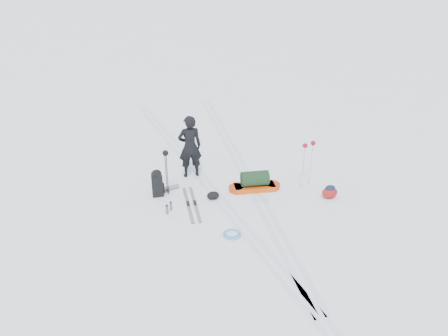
{
  "coord_description": "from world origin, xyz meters",
  "views": [
    {
      "loc": [
        -3.49,
        -10.14,
        6.45
      ],
      "look_at": [
        0.17,
        0.06,
        0.95
      ],
      "focal_mm": 35.0,
      "sensor_mm": 36.0,
      "label": 1
    }
  ],
  "objects_px": {
    "skier": "(190,147)",
    "ski_poles_black": "(166,158)",
    "expedition_rucksack": "(159,184)",
    "pulk_sled": "(255,183)"
  },
  "relations": [
    {
      "from": "skier",
      "to": "pulk_sled",
      "type": "bearing_deg",
      "value": 139.92
    },
    {
      "from": "skier",
      "to": "pulk_sled",
      "type": "height_order",
      "value": "skier"
    },
    {
      "from": "skier",
      "to": "ski_poles_black",
      "type": "distance_m",
      "value": 1.28
    },
    {
      "from": "pulk_sled",
      "to": "expedition_rucksack",
      "type": "distance_m",
      "value": 2.8
    },
    {
      "from": "expedition_rucksack",
      "to": "ski_poles_black",
      "type": "distance_m",
      "value": 0.81
    },
    {
      "from": "pulk_sled",
      "to": "expedition_rucksack",
      "type": "bearing_deg",
      "value": 177.3
    },
    {
      "from": "skier",
      "to": "pulk_sled",
      "type": "distance_m",
      "value": 2.28
    },
    {
      "from": "skier",
      "to": "ski_poles_black",
      "type": "relative_size",
      "value": 1.44
    },
    {
      "from": "skier",
      "to": "expedition_rucksack",
      "type": "relative_size",
      "value": 2.34
    },
    {
      "from": "skier",
      "to": "ski_poles_black",
      "type": "bearing_deg",
      "value": 46.31
    }
  ]
}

